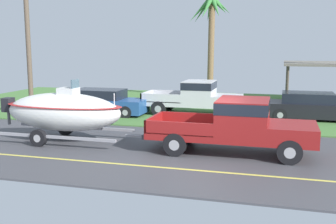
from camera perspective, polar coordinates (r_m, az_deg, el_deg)
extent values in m
cube|color=#424247|center=(14.33, 4.80, -6.02)|extent=(36.00, 8.00, 0.06)
cube|color=#477538|center=(25.00, 9.52, 0.57)|extent=(36.00, 14.00, 0.11)
cube|color=#DBCC4C|center=(12.63, 3.26, -7.98)|extent=(34.20, 0.12, 0.01)
cube|color=maroon|center=(14.56, 8.68, -3.18)|extent=(5.70, 2.08, 0.22)
cube|color=maroon|center=(14.41, 16.85, -2.39)|extent=(1.60, 2.08, 0.38)
cube|color=maroon|center=(14.39, 10.33, -0.56)|extent=(1.71, 2.08, 1.17)
cube|color=black|center=(14.33, 10.37, 0.83)|extent=(1.73, 2.10, 0.38)
cube|color=#621111|center=(14.82, 2.33, -2.35)|extent=(2.40, 2.08, 0.04)
cube|color=maroon|center=(15.73, 3.17, -0.90)|extent=(2.40, 0.08, 0.45)
cube|color=maroon|center=(13.82, 1.39, -2.33)|extent=(2.40, 0.08, 0.45)
cube|color=maroon|center=(15.08, -1.95, -1.35)|extent=(0.08, 2.08, 0.45)
cube|color=#333338|center=(15.18, -2.30, -2.79)|extent=(0.12, 1.87, 0.16)
sphere|color=#B2B2B7|center=(15.21, -2.74, -2.58)|extent=(0.10, 0.10, 0.10)
cylinder|color=black|center=(15.43, 16.39, -3.62)|extent=(0.80, 0.28, 0.80)
cylinder|color=#9E9EA3|center=(15.43, 16.39, -3.62)|extent=(0.36, 0.29, 0.36)
cylinder|color=black|center=(13.63, 16.48, -5.33)|extent=(0.80, 0.28, 0.80)
cylinder|color=#9E9EA3|center=(13.63, 16.48, -5.33)|extent=(0.36, 0.29, 0.36)
cylinder|color=black|center=(15.80, 2.67, -2.94)|extent=(0.80, 0.28, 0.80)
cylinder|color=#9E9EA3|center=(15.80, 2.67, -2.94)|extent=(0.36, 0.29, 0.36)
cylinder|color=black|center=(14.05, 0.98, -4.50)|extent=(0.80, 0.28, 0.80)
cylinder|color=#9E9EA3|center=(14.05, 0.98, -4.50)|extent=(0.36, 0.29, 0.36)
cube|color=gray|center=(15.41, -4.32, -3.36)|extent=(0.90, 0.10, 0.08)
cube|color=gray|center=(17.45, -12.62, -2.05)|extent=(5.12, 0.12, 0.10)
cube|color=gray|center=(15.86, -15.80, -3.32)|extent=(5.12, 0.12, 0.10)
cylinder|color=black|center=(17.76, -13.98, -2.10)|extent=(0.64, 0.22, 0.64)
cylinder|color=#9E9EA3|center=(17.76, -13.98, -2.10)|extent=(0.29, 0.23, 0.29)
cylinder|color=black|center=(16.10, -17.46, -3.43)|extent=(0.64, 0.22, 0.64)
cylinder|color=#9E9EA3|center=(16.10, -17.46, -3.43)|extent=(0.29, 0.23, 0.29)
ellipsoid|color=white|center=(16.51, -14.24, 0.03)|extent=(4.74, 1.83, 1.48)
ellipsoid|color=#B22626|center=(16.47, -14.28, 0.91)|extent=(4.84, 1.87, 0.12)
cube|color=silver|center=(16.31, -13.60, 2.14)|extent=(0.70, 0.60, 0.65)
cube|color=slate|center=(16.11, -12.73, 3.79)|extent=(0.06, 0.56, 0.36)
cube|color=black|center=(17.84, -21.23, 0.96)|extent=(0.36, 0.44, 0.56)
cylinder|color=#4C4C51|center=(17.90, -21.16, -0.33)|extent=(0.12, 0.12, 0.81)
cylinder|color=silver|center=(15.49, -7.44, 1.67)|extent=(0.04, 0.04, 0.50)
cube|color=silver|center=(22.15, 3.38, 1.21)|extent=(5.24, 1.94, 0.22)
cube|color=silver|center=(21.80, 8.25, 1.80)|extent=(1.47, 1.94, 0.38)
cube|color=silver|center=(21.99, 4.33, 2.88)|extent=(1.57, 1.94, 1.10)
cube|color=black|center=(21.96, 4.34, 3.71)|extent=(1.59, 1.96, 0.38)
cube|color=gray|center=(22.50, -0.40, 1.69)|extent=(2.20, 1.94, 0.04)
cube|color=silver|center=(23.36, 0.22, 2.48)|extent=(2.20, 0.08, 0.45)
cube|color=silver|center=(21.59, -1.08, 1.91)|extent=(2.20, 0.08, 0.45)
cube|color=silver|center=(22.78, -2.97, 2.30)|extent=(0.08, 1.94, 0.45)
cube|color=#333338|center=(22.87, -3.20, 1.32)|extent=(0.12, 1.74, 0.16)
sphere|color=#B2B2B7|center=(22.90, -3.49, 1.46)|extent=(0.10, 0.10, 0.10)
cylinder|color=black|center=(22.72, 8.31, 0.75)|extent=(0.80, 0.28, 0.80)
cylinder|color=#9E9EA3|center=(22.72, 8.31, 0.75)|extent=(0.36, 0.29, 0.36)
cylinder|color=black|center=(21.04, 7.72, 0.08)|extent=(0.80, 0.28, 0.80)
cylinder|color=#9E9EA3|center=(21.04, 7.72, 0.08)|extent=(0.36, 0.29, 0.36)
cylinder|color=black|center=(23.39, -0.09, 1.10)|extent=(0.80, 0.28, 0.80)
cylinder|color=#9E9EA3|center=(23.39, -0.09, 1.10)|extent=(0.36, 0.29, 0.36)
cylinder|color=black|center=(21.77, -1.30, 0.47)|extent=(0.80, 0.28, 0.80)
cylinder|color=#9E9EA3|center=(21.77, -1.30, 0.47)|extent=(0.36, 0.29, 0.36)
cube|color=#234C89|center=(22.40, -8.85, 0.95)|extent=(4.61, 1.77, 0.70)
cube|color=black|center=(22.42, -9.43, 2.49)|extent=(2.58, 1.62, 0.50)
cylinder|color=black|center=(22.57, -4.39, 0.59)|extent=(0.66, 0.22, 0.66)
cylinder|color=#9E9EA3|center=(22.57, -4.39, 0.59)|extent=(0.30, 0.23, 0.30)
cylinder|color=black|center=(21.10, -5.85, -0.05)|extent=(0.66, 0.22, 0.66)
cylinder|color=#9E9EA3|center=(21.10, -5.85, -0.05)|extent=(0.30, 0.23, 0.30)
cylinder|color=black|center=(23.81, -11.49, 0.88)|extent=(0.66, 0.22, 0.66)
cylinder|color=#9E9EA3|center=(23.81, -11.49, 0.88)|extent=(0.30, 0.23, 0.30)
cylinder|color=black|center=(22.42, -13.33, 0.30)|extent=(0.66, 0.22, 0.66)
cylinder|color=#9E9EA3|center=(22.42, -13.33, 0.30)|extent=(0.30, 0.23, 0.30)
cube|color=black|center=(21.84, 19.26, 0.32)|extent=(4.45, 1.87, 0.70)
cube|color=black|center=(21.74, 18.76, 1.91)|extent=(2.49, 1.72, 0.50)
cylinder|color=black|center=(22.65, 15.28, 0.31)|extent=(0.66, 0.22, 0.66)
cylinder|color=#9E9EA3|center=(22.65, 15.28, 0.31)|extent=(0.30, 0.23, 0.30)
cylinder|color=black|center=(20.98, 15.25, -0.39)|extent=(0.66, 0.22, 0.66)
cylinder|color=#9E9EA3|center=(20.98, 15.25, -0.39)|extent=(0.30, 0.23, 0.30)
cylinder|color=#4C4238|center=(30.00, 16.10, 4.18)|extent=(0.14, 0.14, 2.49)
cylinder|color=#4C4238|center=(25.39, 16.17, 3.30)|extent=(0.14, 0.14, 2.49)
cube|color=#6B665B|center=(27.77, 21.98, 6.21)|extent=(6.01, 5.13, 0.14)
cylinder|color=brown|center=(27.41, 5.96, 8.53)|extent=(0.40, 0.76, 6.79)
cone|color=#387A38|center=(27.38, 7.05, 14.49)|extent=(1.32, 0.59, 1.35)
cone|color=#387A38|center=(28.09, 7.35, 14.44)|extent=(1.35, 1.62, 1.24)
cone|color=#387A38|center=(28.25, 5.77, 13.98)|extent=(0.91, 1.77, 1.68)
cone|color=#387A38|center=(27.81, 4.86, 13.89)|extent=(1.52, 0.77, 1.79)
cone|color=#387A38|center=(27.45, 4.54, 13.98)|extent=(1.69, 0.73, 1.80)
cone|color=#387A38|center=(26.85, 5.42, 14.26)|extent=(0.81, 1.77, 1.69)
cone|color=#387A38|center=(27.04, 6.58, 14.31)|extent=(1.13, 1.35, 1.56)
cylinder|color=brown|center=(22.06, -18.77, 9.22)|extent=(0.24, 0.24, 7.79)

